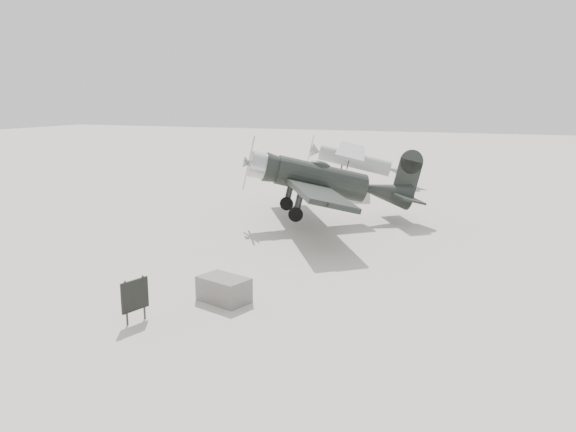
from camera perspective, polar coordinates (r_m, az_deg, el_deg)
name	(u,v)px	position (r m, az deg, el deg)	size (l,w,h in m)	color
ground	(306,287)	(17.25, 1.86, -7.23)	(160.00, 160.00, 0.00)	#AFA79B
lowwing_monoplane	(329,181)	(25.52, 4.16, 3.53)	(9.04, 10.66, 3.66)	black
highwing_monoplane	(359,158)	(36.97, 7.25, 5.84)	(7.20, 10.06, 2.85)	gray
equipment_block	(224,289)	(16.09, -6.53, -7.42)	(1.41, 0.88, 0.70)	#625F5B
sign_board	(135,296)	(14.98, -15.30, -7.84)	(0.28, 0.80, 1.18)	#333333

